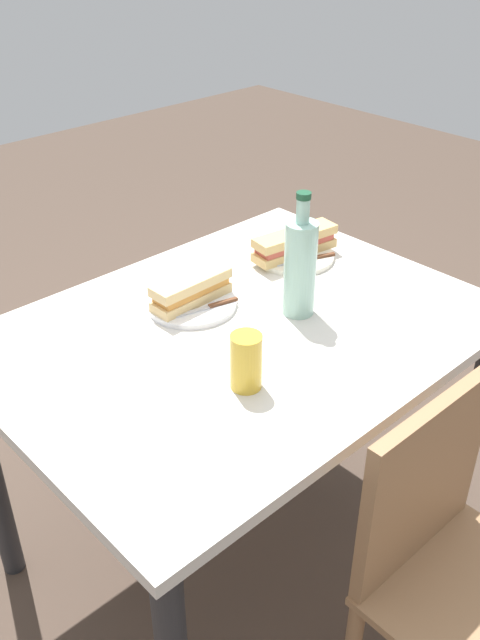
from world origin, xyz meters
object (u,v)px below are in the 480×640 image
chair_far (454,566)px  baguette_sandwich_far (191,290)px  dining_table (240,365)px  water_bottle (300,266)px  knife_far (209,307)px  knife_near (309,259)px  plate_near (294,256)px  plate_far (192,304)px  baguette_sandwich_near (295,243)px  beer_glass (246,362)px

chair_far → baguette_sandwich_far: 0.86m
dining_table → water_bottle: size_ratio=3.76×
dining_table → chair_far: chair_far is taller
knife_far → baguette_sandwich_far: bearing=-77.4°
chair_far → knife_near: 0.88m
knife_near → water_bottle: (0.21, 0.15, 0.11)m
plate_near → baguette_sandwich_far: (0.38, 0.01, 0.04)m
baguette_sandwich_far → water_bottle: size_ratio=0.69×
knife_near → plate_far: size_ratio=0.76×
plate_near → knife_near: (-0.00, 0.05, 0.01)m
plate_near → baguette_sandwich_near: size_ratio=0.85×
water_bottle → plate_far: bearing=-48.8°
dining_table → water_bottle: (-0.15, 0.05, 0.24)m
plate_far → knife_far: 0.06m
baguette_sandwich_near → knife_near: bearing=93.6°
baguette_sandwich_near → plate_far: size_ratio=1.17×
water_bottle → baguette_sandwich_far: bearing=-48.8°
dining_table → beer_glass: bearing=50.0°
dining_table → knife_far: 0.16m
plate_near → baguette_sandwich_near: (0.00, 0.00, 0.04)m
baguette_sandwich_near → beer_glass: (0.51, 0.34, 0.01)m
baguette_sandwich_near → beer_glass: size_ratio=2.08×
dining_table → chair_far: 0.66m
knife_near → beer_glass: bearing=28.8°
plate_near → knife_near: 0.06m
plate_near → baguette_sandwich_near: baguette_sandwich_near is taller
plate_near → knife_far: 0.38m
dining_table → knife_near: knife_near is taller
dining_table → chair_far: (-0.00, 0.64, -0.17)m
dining_table → baguette_sandwich_near: bearing=-156.2°
plate_near → baguette_sandwich_near: bearing=0.0°
baguette_sandwich_far → beer_glass: beer_glass is taller
plate_far → knife_far: (-0.01, 0.05, 0.01)m
dining_table → knife_far: bearing=-84.0°
baguette_sandwich_near → baguette_sandwich_far: same height
knife_near → knife_far: bearing=0.7°
plate_far → beer_glass: beer_glass is taller
plate_near → water_bottle: (0.21, 0.21, 0.12)m
dining_table → chair_far: bearing=90.1°
baguette_sandwich_far → plate_far: bearing=-104.0°
dining_table → baguette_sandwich_far: bearing=-81.7°
water_bottle → beer_glass: bearing=23.4°
baguette_sandwich_far → beer_glass: size_ratio=1.71×
plate_far → beer_glass: 0.36m
chair_far → knife_near: bearing=-115.9°
chair_far → beer_glass: size_ratio=6.71×
baguette_sandwich_near → plate_near: bearing=0.0°
knife_far → water_bottle: 0.25m
plate_near → chair_far: bearing=65.8°
chair_far → beer_glass: beer_glass is taller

